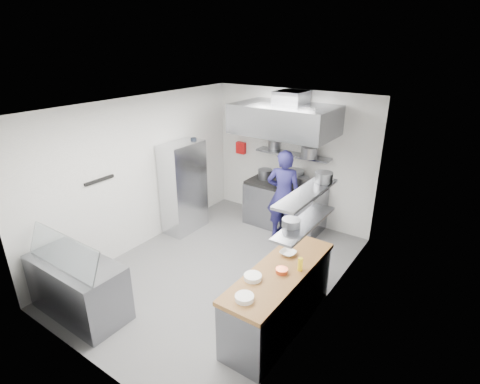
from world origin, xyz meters
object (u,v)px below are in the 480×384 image
Objects in this scene: gas_range at (285,206)px; display_case at (78,287)px; chef at (283,195)px; wire_rack at (184,187)px.

display_case is (-1.10, -4.10, -0.03)m from gas_range.
wire_rack reaches higher than chef.
chef reaches higher than gas_range.
gas_range is at bearing 74.98° from display_case.
wire_rack is at bearing 6.94° from chef.
wire_rack reaches higher than gas_range.
gas_range is 0.89× the size of chef.
chef is at bearing -66.44° from gas_range.
chef is (0.20, -0.46, 0.45)m from gas_range.
chef reaches higher than display_case.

